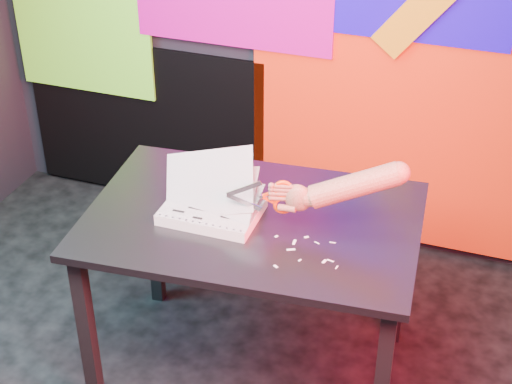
% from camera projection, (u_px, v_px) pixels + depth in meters
% --- Properties ---
extents(room, '(3.01, 3.01, 2.71)m').
position_uv_depth(room, '(129.00, 104.00, 2.19)').
color(room, black).
rests_on(room, ground).
extents(backdrop, '(2.88, 0.05, 2.08)m').
position_uv_depth(backdrop, '(298.00, 52.00, 3.55)').
color(backdrop, red).
rests_on(backdrop, ground).
extents(work_table, '(1.24, 0.88, 0.75)m').
position_uv_depth(work_table, '(253.00, 238.00, 2.83)').
color(work_table, black).
rests_on(work_table, ground).
extents(printout_stack, '(0.38, 0.25, 0.26)m').
position_uv_depth(printout_stack, '(212.00, 209.00, 2.78)').
color(printout_stack, silver).
rests_on(printout_stack, work_table).
extents(scissors, '(0.22, 0.07, 0.13)m').
position_uv_depth(scissors, '(278.00, 197.00, 2.66)').
color(scissors, '#B3B3B3').
rests_on(scissors, printout_stack).
extents(hand_forearm, '(0.44, 0.16, 0.20)m').
position_uv_depth(hand_forearm, '(345.00, 187.00, 2.62)').
color(hand_forearm, '#B2795C').
rests_on(hand_forearm, work_table).
extents(paper_clippings, '(0.25, 0.21, 0.00)m').
position_uv_depth(paper_clippings, '(304.00, 251.00, 2.61)').
color(paper_clippings, silver).
rests_on(paper_clippings, work_table).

